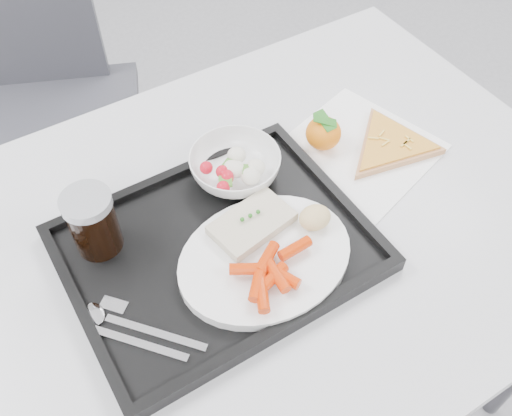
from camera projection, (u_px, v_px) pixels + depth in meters
table at (240, 257)px, 0.96m from camera, size 1.20×0.80×0.75m
chair at (39, 81)px, 1.48m from camera, size 0.55×0.56×0.93m
tray at (217, 249)px, 0.88m from camera, size 0.45×0.35×0.03m
dinner_plate at (265, 258)px, 0.85m from camera, size 0.27×0.27×0.02m
fish_fillet at (252, 223)px, 0.87m from camera, size 0.14×0.10×0.02m
bread_roll at (315, 217)px, 0.87m from camera, size 0.06×0.05×0.03m
salad_bowl at (235, 166)px, 0.95m from camera, size 0.15×0.15×0.05m
cola_glass at (93, 221)px, 0.83m from camera, size 0.07×0.07×0.11m
cutlery at (126, 326)px, 0.79m from camera, size 0.14×0.15×0.01m
napkin at (357, 151)px, 1.02m from camera, size 0.31×0.30×0.00m
tangerine at (323, 133)px, 1.00m from camera, size 0.08×0.08×0.07m
pizza_slice at (391, 145)px, 1.02m from camera, size 0.27×0.27×0.02m
carrot_pile at (270, 273)px, 0.81m from camera, size 0.13×0.10×0.02m
salad_contents at (236, 170)px, 0.93m from camera, size 0.10×0.09×0.03m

